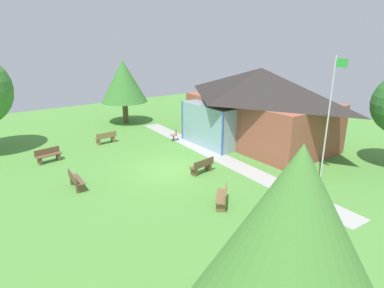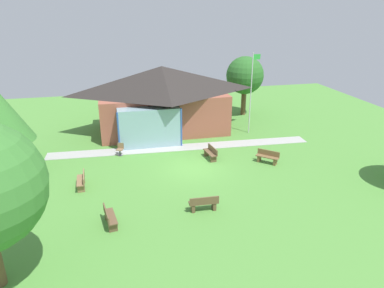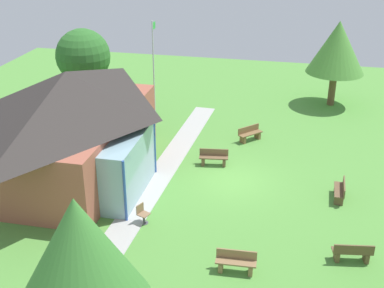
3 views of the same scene
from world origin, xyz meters
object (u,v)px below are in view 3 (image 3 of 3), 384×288
flagpole (154,70)px  bench_front_left (352,253)px  bench_rear_near_path (214,158)px  patio_chair_west (143,214)px  bench_mid_right (250,134)px  tree_far_east (337,48)px  pavilion (73,122)px  bench_front_center (340,191)px  tree_behind_pavilion_right (83,56)px  tree_west_hedge (79,256)px  bench_mid_left (236,262)px

flagpole → bench_front_left: size_ratio=4.15×
bench_rear_near_path → patio_chair_west: size_ratio=1.80×
bench_mid_right → patio_chair_west: (-9.43, 3.50, 0.01)m
bench_mid_right → tree_far_east: (7.07, -4.72, 3.54)m
bench_mid_right → pavilion: bearing=-11.1°
bench_front_left → bench_mid_right: (10.26, 5.03, 0.00)m
bench_front_left → bench_rear_near_path: same height
flagpole → bench_front_center: bearing=-121.7°
bench_rear_near_path → tree_behind_pavilion_right: bearing=-39.2°
patio_chair_west → tree_behind_pavilion_right: tree_behind_pavilion_right is taller
pavilion → tree_west_hedge: bearing=-154.5°
bench_rear_near_path → patio_chair_west: 6.29m
bench_mid_left → patio_chair_west: (2.34, 4.31, 0.01)m
tree_far_east → bench_rear_near_path: bearing=149.4°
tree_behind_pavilion_right → tree_far_east: bearing=-73.3°
flagpole → tree_far_east: (6.05, -10.66, 0.43)m
pavilion → tree_west_hedge: size_ratio=2.01×
bench_front_center → bench_mid_left: same height
flagpole → tree_behind_pavilion_right: bearing=74.9°
bench_mid_left → bench_front_center: bearing=-125.3°
bench_front_left → bench_mid_right: same height
bench_mid_left → tree_far_east: (18.83, -3.91, 3.54)m
flagpole → bench_mid_left: 14.79m
pavilion → flagpole: 7.15m
bench_rear_near_path → tree_far_east: (10.53, -6.22, 3.54)m
bench_rear_near_path → bench_mid_right: bearing=-120.9°
bench_front_left → tree_far_east: 17.69m
bench_front_center → patio_chair_west: 9.13m
bench_front_center → tree_far_east: size_ratio=0.27×
bench_mid_left → patio_chair_west: 4.90m
patio_chair_west → tree_far_east: bearing=176.5°
flagpole → patio_chair_west: bearing=-166.9°
bench_front_center → bench_front_left: bearing=-175.2°
bench_mid_left → bench_rear_near_path: bearing=-77.0°
tree_west_hedge → flagpole: bearing=9.7°
pavilion → tree_far_east: tree_far_east is taller
flagpole → tree_behind_pavilion_right: size_ratio=1.18×
bench_mid_right → tree_west_hedge: (-16.55, 2.92, 3.26)m
bench_rear_near_path → tree_west_hedge: bearing=76.2°
bench_front_center → bench_mid_right: bearing=42.4°
flagpole → pavilion: bearing=162.5°
bench_front_center → bench_rear_near_path: 6.64m
bench_rear_near_path → tree_west_hedge: (-13.09, 1.43, 3.26)m
bench_mid_right → bench_mid_left: (-11.76, -0.82, 0.00)m
bench_mid_right → tree_behind_pavilion_right: tree_behind_pavilion_right is taller
bench_mid_right → tree_far_east: size_ratio=0.25×
flagpole → bench_mid_left: bearing=-152.2°
flagpole → bench_front_left: 16.04m
bench_front_left → tree_west_hedge: tree_west_hedge is taller
bench_front_center → flagpole: bearing=60.2°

